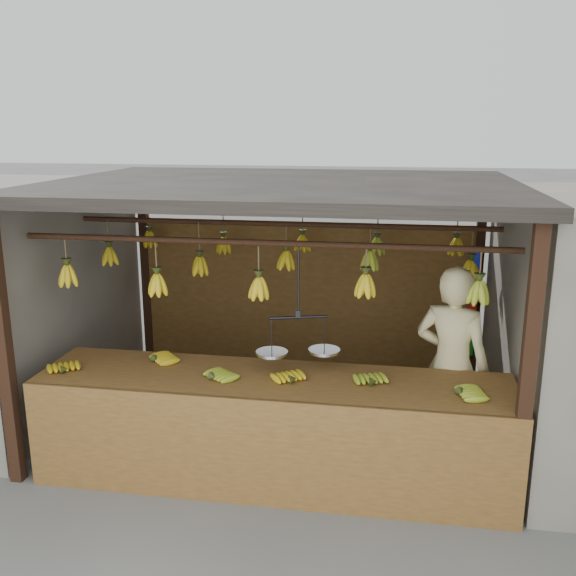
# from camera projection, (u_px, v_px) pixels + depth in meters

# --- Properties ---
(ground) EXTENTS (80.00, 80.00, 0.00)m
(ground) POSITION_uv_depth(u_px,v_px,m) (283.00, 419.00, 6.52)
(ground) COLOR #5B5B57
(stall) EXTENTS (4.30, 3.30, 2.40)m
(stall) POSITION_uv_depth(u_px,v_px,m) (288.00, 222.00, 6.35)
(stall) COLOR black
(stall) RESTS_ON ground
(counter) EXTENTS (3.90, 0.89, 0.96)m
(counter) POSITION_uv_depth(u_px,v_px,m) (269.00, 406.00, 5.14)
(counter) COLOR brown
(counter) RESTS_ON ground
(hanging_bananas) EXTENTS (3.65, 2.21, 0.38)m
(hanging_bananas) POSITION_uv_depth(u_px,v_px,m) (283.00, 262.00, 6.12)
(hanging_bananas) COLOR gold
(hanging_bananas) RESTS_ON ground
(balance_scale) EXTENTS (0.67, 0.38, 0.91)m
(balance_scale) POSITION_uv_depth(u_px,v_px,m) (298.00, 346.00, 5.23)
(balance_scale) COLOR black
(balance_scale) RESTS_ON ground
(vendor) EXTENTS (0.76, 0.63, 1.77)m
(vendor) POSITION_uv_depth(u_px,v_px,m) (451.00, 366.00, 5.53)
(vendor) COLOR beige
(vendor) RESTS_ON ground
(bag_bundles) EXTENTS (0.08, 0.26, 1.22)m
(bag_bundles) POSITION_uv_depth(u_px,v_px,m) (472.00, 299.00, 7.25)
(bag_bundles) COLOR #1426BF
(bag_bundles) RESTS_ON ground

